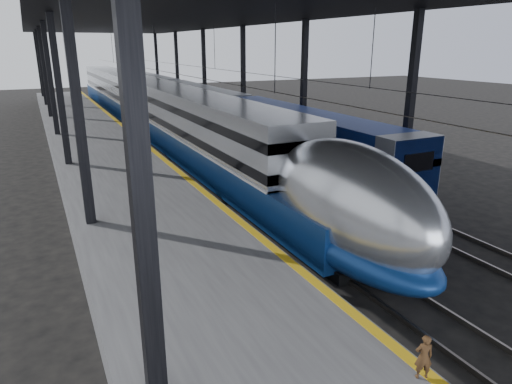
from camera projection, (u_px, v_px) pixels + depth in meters
ground at (290, 270)px, 15.65m from camera, size 160.00×160.00×0.00m
platform at (100, 151)px, 31.17m from camera, size 6.00×80.00×1.00m
yellow_strip at (140, 140)px, 32.18m from camera, size 0.30×80.00×0.01m
rails at (210, 146)px, 34.62m from camera, size 6.52×80.00×0.16m
canopy at (169, 18)px, 30.77m from camera, size 18.00×75.00×9.47m
tgv_train at (153, 110)px, 39.05m from camera, size 3.16×65.20×4.53m
second_train at (201, 107)px, 42.67m from camera, size 2.71×56.05×3.73m
child at (424, 357)px, 9.01m from camera, size 0.43×0.36×0.99m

